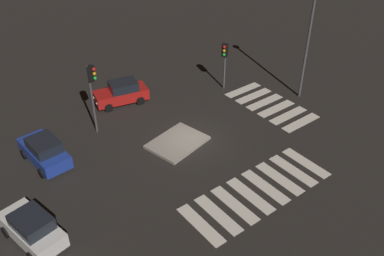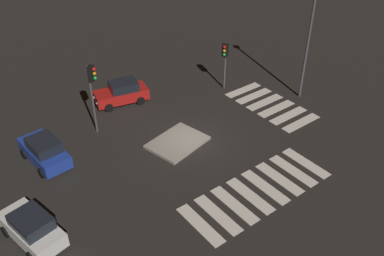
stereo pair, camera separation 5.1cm
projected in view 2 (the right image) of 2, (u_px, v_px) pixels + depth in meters
ground_plane at (192, 141)px, 27.07m from camera, size 80.00×80.00×0.00m
traffic_island at (177, 142)px, 26.78m from camera, size 3.99×3.32×0.18m
car_red at (122, 93)px, 30.57m from camera, size 4.06×2.43×1.67m
car_blue at (44, 151)px, 24.83m from camera, size 2.06×3.99×1.69m
car_white at (32, 228)px, 19.95m from camera, size 2.30×3.94×1.63m
traffic_light_north at (225, 55)px, 31.12m from camera, size 0.53×0.54×3.75m
traffic_light_west at (92, 83)px, 25.89m from camera, size 0.54×0.53×4.77m
street_lamp at (311, 23)px, 28.59m from camera, size 0.56×0.56×8.49m
crosswalk_near at (258, 191)px, 23.18m from camera, size 8.75×3.20×0.02m
crosswalk_side at (270, 105)px, 30.67m from camera, size 3.20×6.45×0.02m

